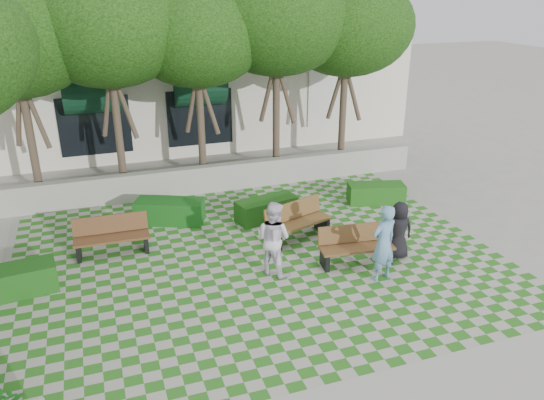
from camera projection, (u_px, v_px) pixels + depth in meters
name	position (u px, v px, depth m)	size (l,w,h in m)	color
ground	(273.00, 279.00, 12.63)	(90.00, 90.00, 0.00)	gray
lawn	(260.00, 260.00, 13.50)	(12.00, 12.00, 0.00)	#2B721E
retaining_wall	(212.00, 178.00, 17.88)	(15.00, 0.36, 0.90)	#9E9B93
bench_east	(356.00, 246.00, 13.21)	(1.92, 0.84, 0.98)	brown
bench_mid	(297.00, 222.00, 14.50)	(2.04, 1.23, 1.02)	brown
bench_west	(112.00, 237.00, 13.69)	(1.91, 0.69, 0.99)	#55341D
hedge_east	(376.00, 193.00, 16.97)	(1.78, 0.71, 0.62)	#1A5115
hedge_midright	(267.00, 209.00, 15.76)	(1.84, 0.74, 0.65)	#164612
hedge_midleft	(170.00, 211.00, 15.55)	(1.96, 0.79, 0.69)	#144C17
hedge_west	(12.00, 281.00, 11.91)	(1.88, 0.75, 0.66)	#154612
person_blue	(383.00, 243.00, 12.29)	(0.69, 0.45, 1.90)	#6796BC
person_dark	(399.00, 230.00, 13.39)	(0.74, 0.48, 1.51)	black
person_white	(273.00, 238.00, 12.59)	(0.90, 0.70, 1.85)	silver
tree_row	(144.00, 34.00, 15.30)	(17.70, 13.40, 7.41)	#47382B
building	(190.00, 78.00, 24.27)	(18.00, 8.92, 5.15)	silver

